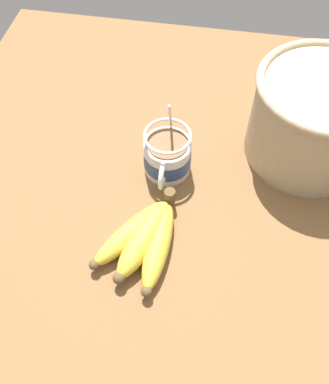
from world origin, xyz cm
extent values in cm
cube|color=brown|center=(0.00, 0.00, 1.33)|extent=(101.97, 101.97, 2.66)
cylinder|color=silver|center=(-4.26, -3.59, 6.23)|extent=(8.75, 8.75, 7.15)
cylinder|color=navy|center=(-4.26, -3.59, 5.92)|extent=(8.95, 8.95, 3.26)
torus|color=silver|center=(1.01, -3.59, 7.31)|extent=(5.37, 0.90, 5.37)
cylinder|color=#846042|center=(-4.26, -3.59, 9.91)|extent=(7.55, 7.55, 0.40)
torus|color=silver|center=(-4.26, -3.59, 11.96)|extent=(8.75, 8.75, 0.60)
cylinder|color=silver|center=(-8.11, -3.59, 10.94)|extent=(5.11, 0.50, 13.73)
ellipsoid|color=silver|center=(-5.80, -3.59, 4.16)|extent=(3.00, 2.00, 0.80)
cylinder|color=brown|center=(4.13, -1.75, 5.61)|extent=(2.00, 2.00, 3.00)
ellipsoid|color=gold|center=(11.87, -7.02, 4.60)|extent=(16.00, 12.63, 3.88)
sphere|color=brown|center=(18.77, -11.73, 4.60)|extent=(1.75, 1.75, 1.75)
ellipsoid|color=gold|center=(12.79, -4.63, 4.89)|extent=(16.82, 9.36, 4.47)
sphere|color=brown|center=(20.49, -7.19, 4.89)|extent=(2.01, 2.01, 2.01)
ellipsoid|color=gold|center=(13.48, -2.16, 4.63)|extent=(16.86, 4.66, 3.94)
sphere|color=brown|center=(21.83, -2.52, 4.63)|extent=(1.77, 1.77, 1.77)
cylinder|color=tan|center=(-13.50, 22.39, 10.97)|extent=(23.49, 23.49, 16.63)
torus|color=tan|center=(-13.50, 22.39, 19.29)|extent=(24.66, 24.66, 1.64)
camera|label=1|loc=(46.37, 4.55, 67.94)|focal=40.00mm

